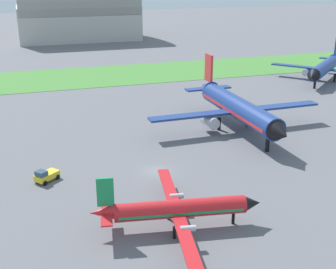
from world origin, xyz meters
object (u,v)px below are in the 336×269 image
(airplane_foreground_turboprop, at_px, (177,209))
(pushback_tug_midfield, at_px, (46,176))
(airplane_parked_jet_far, at_px, (325,67))
(airplane_midfield_jet, at_px, (237,108))

(airplane_foreground_turboprop, bearing_deg, pushback_tug_midfield, 137.46)
(airplane_foreground_turboprop, relative_size, pushback_tug_midfield, 6.17)
(airplane_foreground_turboprop, distance_m, pushback_tug_midfield, 23.26)
(airplane_foreground_turboprop, bearing_deg, airplane_parked_jet_far, 52.41)
(airplane_parked_jet_far, height_order, pushback_tug_midfield, airplane_parked_jet_far)
(airplane_midfield_jet, xyz_separation_m, airplane_foreground_turboprop, (-22.75, -30.36, -1.86))
(airplane_midfield_jet, bearing_deg, airplane_parked_jet_far, 124.75)
(airplane_midfield_jet, height_order, airplane_foreground_turboprop, airplane_midfield_jet)
(airplane_midfield_jet, bearing_deg, pushback_tug_midfield, -72.80)
(airplane_midfield_jet, bearing_deg, airplane_foreground_turboprop, -37.73)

